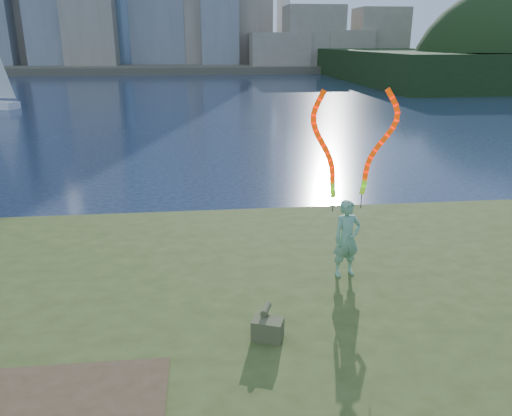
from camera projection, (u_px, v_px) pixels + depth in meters
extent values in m
plane|color=#17233B|center=(210.00, 338.00, 9.26)|extent=(320.00, 320.00, 0.00)
cube|color=#384719|center=(212.00, 401.00, 7.06)|extent=(17.00, 15.00, 0.30)
cube|color=#384719|center=(212.00, 377.00, 7.17)|extent=(14.00, 12.00, 0.30)
cube|color=#4A4536|center=(198.00, 65.00, 98.56)|extent=(320.00, 40.00, 1.20)
imported|color=#0E6634|center=(347.00, 238.00, 9.74)|extent=(0.63, 0.49, 1.54)
cylinder|color=black|center=(333.00, 204.00, 9.51)|extent=(0.02, 0.02, 0.30)
cylinder|color=black|center=(361.00, 201.00, 9.71)|extent=(0.02, 0.02, 0.30)
cube|color=#42492A|center=(268.00, 329.00, 7.77)|extent=(0.55, 0.46, 0.34)
cylinder|color=#42492A|center=(266.00, 309.00, 7.91)|extent=(0.22, 0.33, 0.11)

